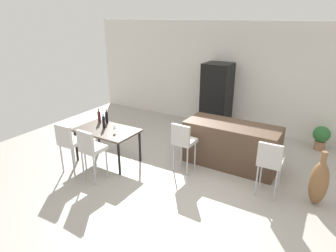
{
  "coord_description": "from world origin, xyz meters",
  "views": [
    {
      "loc": [
        2.15,
        -4.74,
        3.03
      ],
      "look_at": [
        -0.8,
        0.14,
        0.85
      ],
      "focal_mm": 31.21,
      "sensor_mm": 36.0,
      "label": 1
    }
  ],
  "objects_px": {
    "wine_bottle_far": "(99,117)",
    "bar_chair_left": "(183,140)",
    "dining_chair_far": "(91,147)",
    "refrigerator": "(217,97)",
    "wine_bottle_near": "(107,117)",
    "floor_vase": "(319,183)",
    "kitchen_island": "(231,145)",
    "wine_bottle_corner": "(104,122)",
    "wine_glass_left": "(115,127)",
    "bar_chair_middle": "(270,161)",
    "dining_chair_near": "(69,141)",
    "potted_plant": "(321,136)",
    "dining_table": "(107,133)"
  },
  "relations": [
    {
      "from": "wine_bottle_far",
      "to": "bar_chair_left",
      "type": "bearing_deg",
      "value": 5.31
    },
    {
      "from": "dining_chair_far",
      "to": "refrigerator",
      "type": "distance_m",
      "value": 3.95
    },
    {
      "from": "wine_bottle_far",
      "to": "wine_bottle_near",
      "type": "distance_m",
      "value": 0.17
    },
    {
      "from": "wine_bottle_far",
      "to": "wine_bottle_near",
      "type": "xyz_separation_m",
      "value": [
        0.16,
        0.08,
        -0.0
      ]
    },
    {
      "from": "bar_chair_left",
      "to": "floor_vase",
      "type": "bearing_deg",
      "value": 4.61
    },
    {
      "from": "kitchen_island",
      "to": "floor_vase",
      "type": "height_order",
      "value": "floor_vase"
    },
    {
      "from": "wine_bottle_corner",
      "to": "wine_glass_left",
      "type": "xyz_separation_m",
      "value": [
        0.38,
        -0.09,
        -0.01
      ]
    },
    {
      "from": "wine_bottle_far",
      "to": "refrigerator",
      "type": "bearing_deg",
      "value": 59.28
    },
    {
      "from": "kitchen_island",
      "to": "bar_chair_middle",
      "type": "height_order",
      "value": "bar_chair_middle"
    },
    {
      "from": "wine_bottle_far",
      "to": "wine_bottle_corner",
      "type": "distance_m",
      "value": 0.39
    },
    {
      "from": "bar_chair_middle",
      "to": "dining_chair_near",
      "type": "distance_m",
      "value": 3.8
    },
    {
      "from": "potted_plant",
      "to": "dining_chair_near",
      "type": "bearing_deg",
      "value": -137.95
    },
    {
      "from": "bar_chair_left",
      "to": "floor_vase",
      "type": "xyz_separation_m",
      "value": [
        2.47,
        0.2,
        -0.29
      ]
    },
    {
      "from": "kitchen_island",
      "to": "wine_bottle_near",
      "type": "xyz_separation_m",
      "value": [
        -2.63,
        -0.9,
        0.41
      ]
    },
    {
      "from": "floor_vase",
      "to": "dining_table",
      "type": "bearing_deg",
      "value": -171.22
    },
    {
      "from": "dining_chair_far",
      "to": "dining_chair_near",
      "type": "bearing_deg",
      "value": -180.0
    },
    {
      "from": "dining_chair_far",
      "to": "wine_bottle_corner",
      "type": "height_order",
      "value": "wine_bottle_corner"
    },
    {
      "from": "dining_chair_near",
      "to": "wine_bottle_corner",
      "type": "xyz_separation_m",
      "value": [
        0.19,
        0.8,
        0.18
      ]
    },
    {
      "from": "kitchen_island",
      "to": "wine_bottle_corner",
      "type": "xyz_separation_m",
      "value": [
        -2.46,
        -1.18,
        0.41
      ]
    },
    {
      "from": "dining_table",
      "to": "floor_vase",
      "type": "distance_m",
      "value": 4.15
    },
    {
      "from": "dining_chair_far",
      "to": "wine_glass_left",
      "type": "distance_m",
      "value": 0.74
    },
    {
      "from": "kitchen_island",
      "to": "dining_chair_near",
      "type": "bearing_deg",
      "value": -143.21
    },
    {
      "from": "kitchen_island",
      "to": "dining_chair_far",
      "type": "distance_m",
      "value": 2.87
    },
    {
      "from": "bar_chair_left",
      "to": "dining_chair_far",
      "type": "height_order",
      "value": "same"
    },
    {
      "from": "bar_chair_middle",
      "to": "wine_glass_left",
      "type": "xyz_separation_m",
      "value": [
        -3.03,
        -0.48,
        0.17
      ]
    },
    {
      "from": "dining_table",
      "to": "floor_vase",
      "type": "height_order",
      "value": "floor_vase"
    },
    {
      "from": "dining_table",
      "to": "dining_chair_near",
      "type": "relative_size",
      "value": 1.27
    },
    {
      "from": "bar_chair_middle",
      "to": "wine_glass_left",
      "type": "bearing_deg",
      "value": -170.93
    },
    {
      "from": "bar_chair_middle",
      "to": "refrigerator",
      "type": "bearing_deg",
      "value": 128.24
    },
    {
      "from": "wine_bottle_far",
      "to": "wine_bottle_corner",
      "type": "relative_size",
      "value": 1.02
    },
    {
      "from": "dining_chair_near",
      "to": "wine_bottle_near",
      "type": "xyz_separation_m",
      "value": [
        0.02,
        1.09,
        0.17
      ]
    },
    {
      "from": "dining_table",
      "to": "potted_plant",
      "type": "xyz_separation_m",
      "value": [
        3.93,
        3.05,
        -0.33
      ]
    },
    {
      "from": "bar_chair_middle",
      "to": "wine_bottle_corner",
      "type": "bearing_deg",
      "value": -173.36
    },
    {
      "from": "wine_bottle_near",
      "to": "potted_plant",
      "type": "bearing_deg",
      "value": 32.98
    },
    {
      "from": "kitchen_island",
      "to": "bar_chair_middle",
      "type": "distance_m",
      "value": 1.26
    },
    {
      "from": "bar_chair_middle",
      "to": "refrigerator",
      "type": "relative_size",
      "value": 0.57
    },
    {
      "from": "wine_bottle_far",
      "to": "floor_vase",
      "type": "distance_m",
      "value": 4.56
    },
    {
      "from": "bar_chair_left",
      "to": "dining_table",
      "type": "distance_m",
      "value": 1.68
    },
    {
      "from": "bar_chair_left",
      "to": "refrigerator",
      "type": "height_order",
      "value": "refrigerator"
    },
    {
      "from": "wine_bottle_near",
      "to": "floor_vase",
      "type": "xyz_separation_m",
      "value": [
        4.37,
        0.31,
        -0.46
      ]
    },
    {
      "from": "bar_chair_left",
      "to": "wine_bottle_near",
      "type": "height_order",
      "value": "wine_bottle_near"
    },
    {
      "from": "wine_glass_left",
      "to": "refrigerator",
      "type": "xyz_separation_m",
      "value": [
        0.97,
        3.11,
        0.06
      ]
    },
    {
      "from": "wine_glass_left",
      "to": "kitchen_island",
      "type": "bearing_deg",
      "value": 31.35
    },
    {
      "from": "wine_glass_left",
      "to": "dining_chair_near",
      "type": "bearing_deg",
      "value": -128.66
    },
    {
      "from": "bar_chair_left",
      "to": "dining_chair_near",
      "type": "distance_m",
      "value": 2.27
    },
    {
      "from": "dining_chair_far",
      "to": "wine_bottle_far",
      "type": "xyz_separation_m",
      "value": [
        -0.73,
        1.01,
        0.17
      ]
    },
    {
      "from": "wine_bottle_corner",
      "to": "wine_glass_left",
      "type": "bearing_deg",
      "value": -12.87
    },
    {
      "from": "dining_chair_near",
      "to": "wine_bottle_far",
      "type": "distance_m",
      "value": 1.03
    },
    {
      "from": "dining_chair_far",
      "to": "refrigerator",
      "type": "relative_size",
      "value": 0.57
    },
    {
      "from": "wine_bottle_near",
      "to": "bar_chair_left",
      "type": "bearing_deg",
      "value": 3.48
    }
  ]
}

